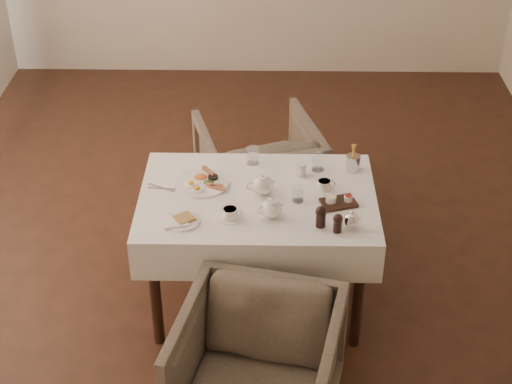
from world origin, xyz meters
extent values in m
plane|color=black|center=(0.00, 0.00, 0.00)|extent=(5.00, 5.00, 0.00)
plane|color=#C0B09A|center=(0.00, -2.50, 1.45)|extent=(4.50, 0.00, 4.50)
cube|color=black|center=(0.05, -0.72, 0.72)|extent=(1.20, 0.80, 0.04)
cube|color=white|center=(0.05, -0.72, 0.64)|extent=(1.28, 0.88, 0.23)
cylinder|color=black|center=(-0.49, -0.38, 0.35)|extent=(0.06, 0.06, 0.70)
cylinder|color=black|center=(0.59, -0.38, 0.35)|extent=(0.06, 0.06, 0.70)
cylinder|color=black|center=(-0.49, -1.06, 0.35)|extent=(0.06, 0.06, 0.70)
cylinder|color=black|center=(0.59, -1.06, 0.35)|extent=(0.06, 0.06, 0.70)
imported|color=#4A4136|center=(0.07, -1.61, 0.34)|extent=(0.88, 0.90, 0.69)
imported|color=#4A4136|center=(0.04, 0.18, 0.35)|extent=(0.92, 0.93, 0.69)
cylinder|color=white|center=(-0.26, -0.61, 0.76)|extent=(0.30, 0.30, 0.01)
ellipsoid|color=#CA6524|center=(-0.27, -0.56, 0.78)|extent=(0.07, 0.07, 0.03)
cylinder|color=brown|center=(-0.22, -0.52, 0.78)|extent=(0.09, 0.10, 0.03)
cylinder|color=black|center=(-0.20, -0.57, 0.77)|extent=(0.06, 0.06, 0.02)
cube|color=#993923|center=(-0.18, -0.66, 0.77)|extent=(0.10, 0.07, 0.01)
ellipsoid|color=#264C19|center=(-0.22, -0.62, 0.77)|extent=(0.06, 0.05, 0.02)
cylinder|color=white|center=(-0.33, -0.97, 0.76)|extent=(0.18, 0.18, 0.01)
cube|color=brown|center=(-0.32, -0.96, 0.77)|extent=(0.13, 0.12, 0.01)
cube|color=white|center=(-0.36, -0.99, 0.77)|extent=(0.14, 0.12, 0.02)
cylinder|color=white|center=(0.29, -0.51, 0.79)|extent=(0.08, 0.08, 0.07)
cylinder|color=white|center=(-0.09, -0.94, 0.76)|extent=(0.12, 0.12, 0.01)
cylinder|color=white|center=(-0.09, -0.94, 0.79)|extent=(0.08, 0.08, 0.05)
cylinder|color=#956B43|center=(-0.09, -0.94, 0.81)|extent=(0.07, 0.07, 0.00)
cylinder|color=white|center=(0.41, -0.66, 0.76)|extent=(0.12, 0.12, 0.01)
cylinder|color=white|center=(0.41, -0.66, 0.79)|extent=(0.09, 0.09, 0.05)
cylinder|color=#956B43|center=(0.41, -0.66, 0.81)|extent=(0.07, 0.07, 0.00)
cylinder|color=silver|center=(0.02, -0.39, 0.81)|extent=(0.10, 0.10, 0.10)
cylinder|color=silver|center=(0.27, -0.77, 0.80)|extent=(0.07, 0.07, 0.09)
cylinder|color=silver|center=(0.39, -0.45, 0.80)|extent=(0.08, 0.08, 0.10)
cube|color=black|center=(0.48, -0.80, 0.76)|extent=(0.21, 0.17, 0.02)
cylinder|color=white|center=(0.44, -0.80, 0.79)|extent=(0.06, 0.06, 0.03)
cylinder|color=maroon|center=(0.53, -0.79, 0.79)|extent=(0.04, 0.04, 0.03)
cylinder|color=silver|center=(0.59, -0.45, 0.80)|extent=(0.08, 0.08, 0.09)
cube|color=silver|center=(-0.48, -0.66, 0.76)|extent=(0.16, 0.09, 0.00)
cube|color=silver|center=(-0.46, -0.67, 0.76)|extent=(0.18, 0.03, 0.00)
camera|label=1|loc=(0.11, -4.23, 3.11)|focal=55.00mm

